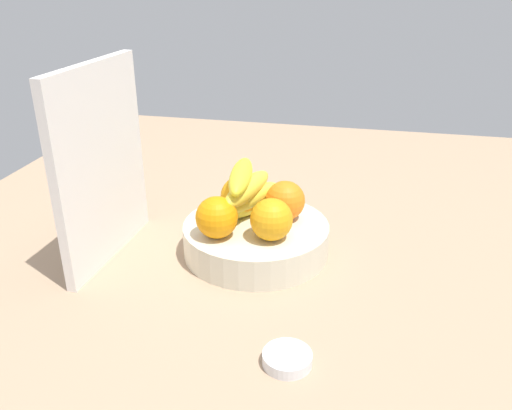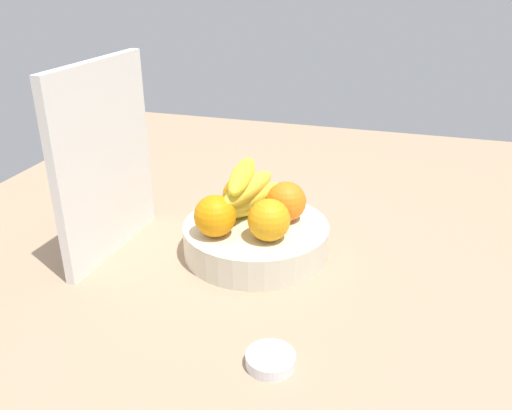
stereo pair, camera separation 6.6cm
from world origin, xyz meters
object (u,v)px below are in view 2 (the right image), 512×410
(orange_center, at_px, (242,195))
(cutting_board, at_px, (105,161))
(jar_lid, at_px, (271,360))
(fruit_bowl, at_px, (256,238))
(orange_front_right, at_px, (286,201))
(banana_bunch, at_px, (246,192))
(orange_front_left, at_px, (269,220))
(orange_back_left, at_px, (215,216))

(orange_center, height_order, cutting_board, cutting_board)
(cutting_board, xyz_separation_m, jar_lid, (-0.23, -0.38, -0.17))
(fruit_bowl, height_order, orange_front_right, orange_front_right)
(orange_center, xyz_separation_m, banana_bunch, (-0.01, -0.01, 0.01))
(fruit_bowl, bearing_deg, orange_center, 46.13)
(orange_front_left, relative_size, jar_lid, 1.09)
(orange_front_right, relative_size, cutting_board, 0.21)
(orange_center, relative_size, orange_back_left, 1.00)
(orange_front_left, distance_m, orange_front_right, 0.09)
(orange_center, bearing_deg, orange_front_left, -138.18)
(banana_bunch, bearing_deg, cutting_board, 109.18)
(orange_front_left, height_order, cutting_board, cutting_board)
(orange_front_left, distance_m, jar_lid, 0.27)
(fruit_bowl, distance_m, orange_front_left, 0.09)
(banana_bunch, height_order, jar_lid, banana_bunch)
(orange_back_left, bearing_deg, banana_bunch, -19.85)
(fruit_bowl, distance_m, jar_lid, 0.32)
(banana_bunch, bearing_deg, orange_center, 41.28)
(orange_front_right, bearing_deg, orange_front_left, 173.11)
(orange_front_right, distance_m, jar_lid, 0.35)
(orange_front_right, xyz_separation_m, cutting_board, (-0.10, 0.32, 0.08))
(orange_front_right, relative_size, banana_bunch, 0.43)
(orange_front_right, distance_m, orange_center, 0.09)
(fruit_bowl, relative_size, orange_front_right, 3.63)
(orange_front_left, bearing_deg, orange_front_right, -6.89)
(fruit_bowl, relative_size, orange_back_left, 3.63)
(fruit_bowl, relative_size, banana_bunch, 1.54)
(jar_lid, bearing_deg, fruit_bowl, 20.31)
(banana_bunch, xyz_separation_m, jar_lid, (-0.32, -0.14, -0.10))
(fruit_bowl, distance_m, cutting_board, 0.32)
(fruit_bowl, height_order, banana_bunch, banana_bunch)
(jar_lid, bearing_deg, orange_front_left, 16.03)
(orange_front_right, xyz_separation_m, orange_center, (0.00, 0.09, 0.00))
(orange_back_left, height_order, banana_bunch, banana_bunch)
(orange_front_left, distance_m, orange_center, 0.12)
(orange_front_left, xyz_separation_m, orange_front_right, (0.09, -0.01, 0.00))
(jar_lid, bearing_deg, orange_back_left, 35.59)
(fruit_bowl, relative_size, cutting_board, 0.77)
(orange_center, xyz_separation_m, jar_lid, (-0.33, -0.15, -0.09))
(fruit_bowl, height_order, jar_lid, fruit_bowl)
(fruit_bowl, xyz_separation_m, orange_front_right, (0.04, -0.05, 0.07))
(cutting_board, height_order, jar_lid, cutting_board)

